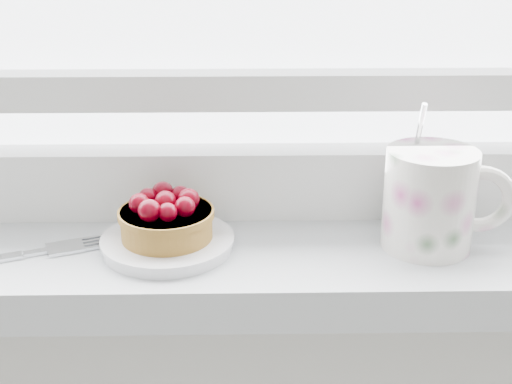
{
  "coord_description": "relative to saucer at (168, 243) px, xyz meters",
  "views": [
    {
      "loc": [
        -0.0,
        1.29,
        1.24
      ],
      "look_at": [
        0.01,
        1.88,
        1.0
      ],
      "focal_mm": 50.0,
      "sensor_mm": 36.0,
      "label": 1
    }
  ],
  "objects": [
    {
      "name": "saucer",
      "position": [
        0.0,
        0.0,
        0.0
      ],
      "size": [
        0.12,
        0.12,
        0.01
      ],
      "primitive_type": "cylinder",
      "color": "white",
      "rests_on": "windowsill"
    },
    {
      "name": "raspberry_tart",
      "position": [
        -0.0,
        0.0,
        0.03
      ],
      "size": [
        0.09,
        0.09,
        0.05
      ],
      "color": "brown",
      "rests_on": "saucer"
    },
    {
      "name": "floral_mug",
      "position": [
        0.24,
        0.0,
        0.04
      ],
      "size": [
        0.12,
        0.09,
        0.14
      ],
      "color": "white",
      "rests_on": "windowsill"
    },
    {
      "name": "fork",
      "position": [
        -0.15,
        -0.02,
        -0.0
      ],
      "size": [
        0.21,
        0.1,
        0.0
      ],
      "color": "silver",
      "rests_on": "windowsill"
    }
  ]
}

